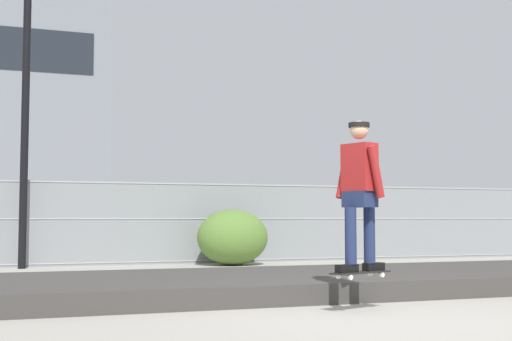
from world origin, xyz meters
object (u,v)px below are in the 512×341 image
skateboard (360,273)px  shrub_left (233,237)px  skater (360,186)px  parked_car_far (426,224)px  parked_car_mid (216,225)px  street_lamp (26,64)px

skateboard → shrub_left: shrub_left is taller
skater → parked_car_far: (8.78, 12.07, -0.56)m
parked_car_mid → parked_car_far: (6.85, -0.20, 0.00)m
street_lamp → parked_car_mid: 7.50m
parked_car_far → shrub_left: 8.91m
skater → shrub_left: bearing=82.7°
skater → shrub_left: skater is taller
skateboard → skater: skater is taller
parked_car_far → shrub_left: parked_car_far is taller
street_lamp → shrub_left: (4.39, -0.49, -3.64)m
parked_car_far → skater: bearing=-126.0°
skater → parked_car_far: skater is taller
skateboard → street_lamp: (-3.40, 8.24, 3.83)m
skater → street_lamp: size_ratio=0.25×
skateboard → shrub_left: bearing=82.7°
street_lamp → shrub_left: street_lamp is taller
street_lamp → parked_car_far: bearing=17.5°
skater → street_lamp: street_lamp is taller
parked_car_far → shrub_left: (-7.79, -4.32, -0.23)m
parked_car_mid → skater: bearing=-98.9°
skateboard → skater: bearing=82.9°
shrub_left → parked_car_mid: bearing=78.2°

